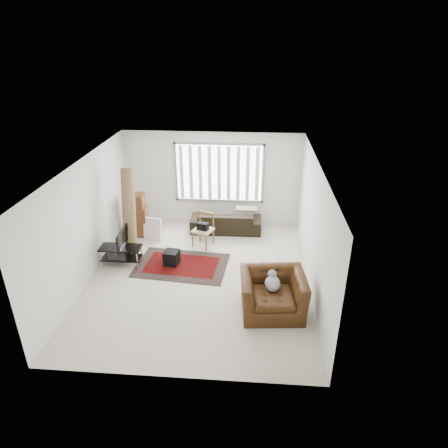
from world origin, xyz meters
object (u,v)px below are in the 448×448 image
object	(u,v)px
tv_stand	(121,252)
moving_boxes	(139,216)
armchair	(273,291)
side_chair	(203,228)
sofa	(226,218)

from	to	relation	value
tv_stand	moving_boxes	size ratio (longest dim) A/B	0.81
tv_stand	armchair	world-z (taller)	armchair
armchair	side_chair	bearing A→B (deg)	117.77
tv_stand	sofa	bearing A→B (deg)	40.86
tv_stand	moving_boxes	world-z (taller)	moving_boxes
moving_boxes	sofa	world-z (taller)	moving_boxes
armchair	moving_boxes	bearing A→B (deg)	133.59
sofa	side_chair	size ratio (longest dim) A/B	2.22
moving_boxes	armchair	size ratio (longest dim) A/B	0.87
tv_stand	side_chair	bearing A→B (deg)	31.77
side_chair	tv_stand	bearing A→B (deg)	-126.83
moving_boxes	armchair	world-z (taller)	moving_boxes
sofa	armchair	size ratio (longest dim) A/B	1.44
moving_boxes	armchair	distance (m)	4.74
side_chair	armchair	distance (m)	3.16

